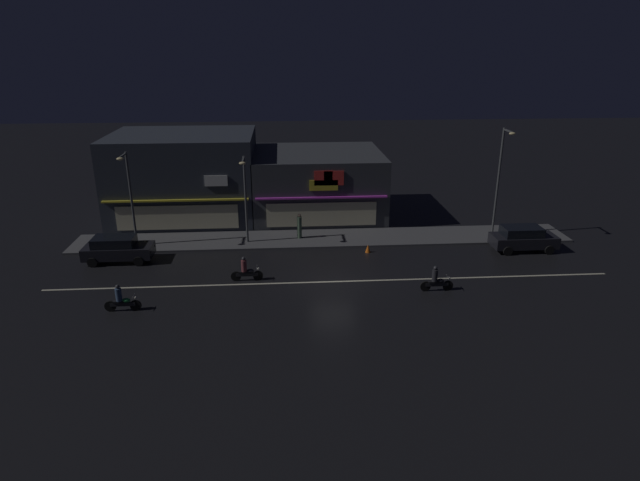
# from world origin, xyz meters

# --- Properties ---
(ground_plane) EXTENTS (140.00, 140.00, 0.00)m
(ground_plane) POSITION_xyz_m (0.00, 0.00, 0.00)
(ground_plane) COLOR black
(lane_divider_stripe) EXTENTS (33.37, 0.16, 0.01)m
(lane_divider_stripe) POSITION_xyz_m (0.00, 0.00, 0.01)
(lane_divider_stripe) COLOR beige
(lane_divider_stripe) RESTS_ON ground
(sidewalk_far) EXTENTS (35.13, 3.70, 0.14)m
(sidewalk_far) POSITION_xyz_m (0.00, 7.33, 0.07)
(sidewalk_far) COLOR #4C4C4F
(sidewalk_far) RESTS_ON ground
(storefront_left_block) EXTENTS (10.98, 8.80, 6.70)m
(storefront_left_block) POSITION_xyz_m (-10.54, 13.50, 3.34)
(storefront_left_block) COLOR #2D333D
(storefront_left_block) RESTS_ON ground
(storefront_center_block) EXTENTS (10.22, 9.22, 5.08)m
(storefront_center_block) POSITION_xyz_m (0.00, 13.70, 2.54)
(storefront_center_block) COLOR #383A3F
(storefront_center_block) RESTS_ON ground
(streetlamp_west) EXTENTS (0.44, 1.64, 6.46)m
(streetlamp_west) POSITION_xyz_m (-12.98, 6.54, 4.00)
(streetlamp_west) COLOR #47494C
(streetlamp_west) RESTS_ON sidewalk_far
(streetlamp_mid) EXTENTS (0.44, 1.64, 6.04)m
(streetlamp_mid) POSITION_xyz_m (-5.37, 6.64, 3.78)
(streetlamp_mid) COLOR #47494C
(streetlamp_mid) RESTS_ON sidewalk_far
(streetlamp_east) EXTENTS (0.44, 1.64, 7.68)m
(streetlamp_east) POSITION_xyz_m (12.37, 7.06, 4.63)
(streetlamp_east) COLOR #47494C
(streetlamp_east) RESTS_ON sidewalk_far
(pedestrian_on_sidewalk) EXTENTS (0.33, 0.33, 1.80)m
(pedestrian_on_sidewalk) POSITION_xyz_m (-1.71, 7.39, 0.98)
(pedestrian_on_sidewalk) COLOR #4C664C
(pedestrian_on_sidewalk) RESTS_ON sidewalk_far
(parked_car_near_kerb) EXTENTS (4.30, 1.98, 1.67)m
(parked_car_near_kerb) POSITION_xyz_m (-13.50, 4.17, 0.87)
(parked_car_near_kerb) COLOR black
(parked_car_near_kerb) RESTS_ON ground
(parked_car_trailing) EXTENTS (4.30, 1.98, 1.67)m
(parked_car_trailing) POSITION_xyz_m (13.29, 4.25, 0.87)
(parked_car_trailing) COLOR black
(parked_car_trailing) RESTS_ON ground
(motorcycle_lead) EXTENTS (1.90, 0.60, 1.52)m
(motorcycle_lead) POSITION_xyz_m (5.70, -1.63, 0.63)
(motorcycle_lead) COLOR black
(motorcycle_lead) RESTS_ON ground
(motorcycle_following) EXTENTS (1.90, 0.60, 1.52)m
(motorcycle_following) POSITION_xyz_m (-11.39, -2.88, 0.63)
(motorcycle_following) COLOR black
(motorcycle_following) RESTS_ON ground
(motorcycle_opposite_lane) EXTENTS (1.90, 0.60, 1.52)m
(motorcycle_opposite_lane) POSITION_xyz_m (-5.11, 0.54, 0.63)
(motorcycle_opposite_lane) COLOR black
(motorcycle_opposite_lane) RESTS_ON ground
(traffic_cone) EXTENTS (0.36, 0.36, 0.55)m
(traffic_cone) POSITION_xyz_m (2.79, 4.58, 0.28)
(traffic_cone) COLOR orange
(traffic_cone) RESTS_ON ground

